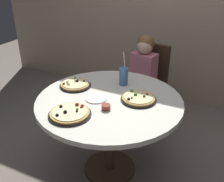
{
  "coord_description": "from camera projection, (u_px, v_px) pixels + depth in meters",
  "views": [
    {
      "loc": [
        0.86,
        -1.7,
        1.79
      ],
      "look_at": [
        0.0,
        0.05,
        0.8
      ],
      "focal_mm": 42.32,
      "sensor_mm": 36.0,
      "label": 1
    }
  ],
  "objects": [
    {
      "name": "plate_small",
      "position": [
        96.0,
        98.0,
        2.17
      ],
      "size": [
        0.18,
        0.18,
        0.01
      ],
      "primitive_type": "cylinder",
      "color": "white",
      "rests_on": "dining_table"
    },
    {
      "name": "chair_wooden",
      "position": [
        147.0,
        81.0,
        3.01
      ],
      "size": [
        0.46,
        0.46,
        0.95
      ],
      "color": "#382619",
      "rests_on": "ground_plane"
    },
    {
      "name": "sauce_bowl",
      "position": [
        106.0,
        107.0,
        2.01
      ],
      "size": [
        0.07,
        0.07,
        0.04
      ],
      "primitive_type": "cylinder",
      "color": "brown",
      "rests_on": "dining_table"
    },
    {
      "name": "dining_table",
      "position": [
        109.0,
        109.0,
        2.21
      ],
      "size": [
        1.21,
        1.21,
        0.75
      ],
      "color": "silver",
      "rests_on": "ground_plane"
    },
    {
      "name": "pizza_pepperoni",
      "position": [
        75.0,
        85.0,
        2.38
      ],
      "size": [
        0.28,
        0.28,
        0.05
      ],
      "color": "black",
      "rests_on": "dining_table"
    },
    {
      "name": "ground_plane",
      "position": [
        110.0,
        168.0,
        2.51
      ],
      "size": [
        8.0,
        8.0,
        0.0
      ],
      "primitive_type": "plane",
      "color": "slate"
    },
    {
      "name": "pizza_cheese",
      "position": [
        70.0,
        113.0,
        1.94
      ],
      "size": [
        0.32,
        0.32,
        0.05
      ],
      "color": "black",
      "rests_on": "dining_table"
    },
    {
      "name": "soda_cup",
      "position": [
        124.0,
        76.0,
        2.38
      ],
      "size": [
        0.08,
        0.08,
        0.31
      ],
      "color": "#3F72B2",
      "rests_on": "dining_table"
    },
    {
      "name": "pizza_veggie",
      "position": [
        138.0,
        98.0,
        2.14
      ],
      "size": [
        0.29,
        0.29,
        0.05
      ],
      "color": "black",
      "rests_on": "dining_table"
    },
    {
      "name": "diner_child",
      "position": [
        139.0,
        90.0,
        2.9
      ],
      "size": [
        0.31,
        0.43,
        1.08
      ],
      "color": "#3F4766",
      "rests_on": "ground_plane"
    }
  ]
}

